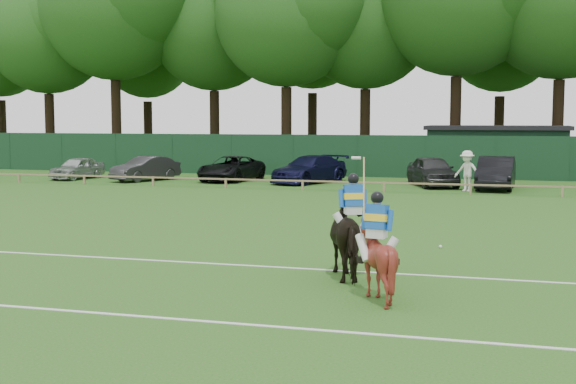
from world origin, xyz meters
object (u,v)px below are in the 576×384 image
(hatch_grey, at_px, (432,171))
(spectator_left, at_px, (467,171))
(horse_dark, at_px, (353,238))
(sedan_navy, at_px, (309,169))
(polo_ball, at_px, (440,247))
(horse_chestnut, at_px, (376,261))
(suv_black, at_px, (231,169))
(utility_shed, at_px, (497,151))
(estate_black, at_px, (496,173))
(sedan_silver, at_px, (77,168))
(sedan_grey, at_px, (146,169))

(hatch_grey, relative_size, spectator_left, 2.35)
(horse_dark, relative_size, hatch_grey, 0.46)
(sedan_navy, height_order, polo_ball, sedan_navy)
(horse_chestnut, distance_m, suv_black, 28.61)
(polo_ball, bearing_deg, hatch_grey, 95.87)
(utility_shed, bearing_deg, sedan_navy, -140.64)
(sedan_navy, distance_m, estate_black, 9.82)
(sedan_silver, xyz_separation_m, suv_black, (8.99, 1.22, 0.05))
(horse_dark, distance_m, spectator_left, 21.31)
(sedan_grey, distance_m, utility_shed, 20.95)
(horse_chestnut, height_order, sedan_silver, horse_chestnut)
(horse_chestnut, distance_m, estate_black, 24.71)
(sedan_silver, distance_m, sedan_grey, 4.34)
(sedan_silver, relative_size, spectator_left, 1.91)
(horse_dark, relative_size, sedan_navy, 0.42)
(spectator_left, bearing_deg, horse_chestnut, -66.52)
(horse_chestnut, distance_m, sedan_navy, 26.79)
(suv_black, bearing_deg, utility_shed, 35.53)
(hatch_grey, relative_size, polo_ball, 51.11)
(suv_black, bearing_deg, sedan_navy, 4.75)
(horse_dark, bearing_deg, polo_ball, -134.19)
(horse_dark, xyz_separation_m, sedan_grey, (-16.19, 22.62, -0.21))
(sedan_navy, xyz_separation_m, polo_ball, (8.56, -19.27, -0.69))
(horse_chestnut, bearing_deg, sedan_navy, -60.17)
(suv_black, distance_m, sedan_navy, 4.56)
(sedan_grey, xyz_separation_m, suv_black, (4.64, 1.26, 0.00))
(horse_chestnut, bearing_deg, horse_dark, -53.47)
(horse_dark, relative_size, sedan_silver, 0.57)
(horse_dark, xyz_separation_m, suv_black, (-11.55, 23.88, -0.21))
(estate_black, xyz_separation_m, utility_shed, (-0.08, 8.93, 0.74))
(horse_dark, relative_size, spectator_left, 1.08)
(sedan_grey, relative_size, utility_shed, 0.49)
(hatch_grey, bearing_deg, sedan_grey, 161.74)
(suv_black, relative_size, estate_black, 1.01)
(sedan_silver, height_order, polo_ball, sedan_silver)
(sedan_grey, height_order, estate_black, estate_black)
(polo_ball, bearing_deg, sedan_navy, 113.95)
(horse_dark, height_order, sedan_grey, horse_dark)
(sedan_silver, bearing_deg, utility_shed, 28.68)
(sedan_navy, bearing_deg, estate_black, 17.15)
(suv_black, xyz_separation_m, hatch_grey, (11.15, -0.38, 0.10))
(sedan_grey, distance_m, suv_black, 4.81)
(sedan_grey, distance_m, hatch_grey, 15.82)
(sedan_silver, relative_size, sedan_navy, 0.74)
(sedan_navy, distance_m, polo_ball, 21.09)
(estate_black, distance_m, polo_ball, 18.34)
(estate_black, bearing_deg, suv_black, 178.15)
(horse_dark, bearing_deg, suv_black, -88.96)
(suv_black, height_order, polo_ball, suv_black)
(horse_dark, bearing_deg, hatch_grey, -113.80)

